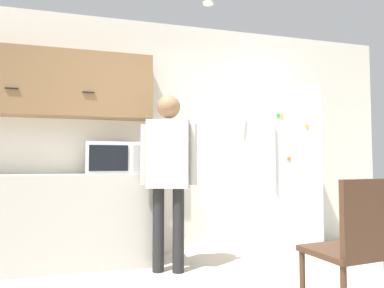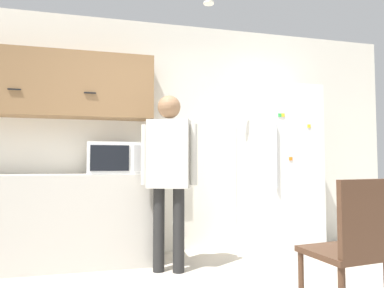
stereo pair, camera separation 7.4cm
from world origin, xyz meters
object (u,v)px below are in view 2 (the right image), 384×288
at_px(chair, 351,243).
at_px(microwave, 114,158).
at_px(person, 169,164).
at_px(refrigerator, 278,170).

bearing_deg(chair, microwave, -55.53).
bearing_deg(chair, person, -58.77).
bearing_deg(person, chair, -31.15).
xyz_separation_m(microwave, chair, (1.51, -1.72, -0.58)).
height_order(microwave, person, person).
xyz_separation_m(person, chair, (1.00, -1.28, -0.52)).
bearing_deg(microwave, person, -40.90).
height_order(microwave, chair, microwave).
bearing_deg(person, refrigerator, 36.39).
bearing_deg(microwave, chair, -48.77).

